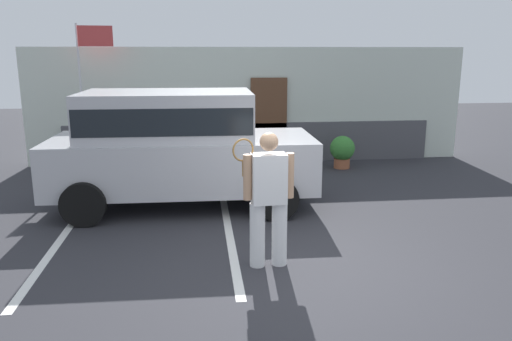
{
  "coord_description": "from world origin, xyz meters",
  "views": [
    {
      "loc": [
        -1.3,
        -5.78,
        2.72
      ],
      "look_at": [
        -0.49,
        1.2,
        1.05
      ],
      "focal_mm": 35.23,
      "sensor_mm": 36.0,
      "label": 1
    }
  ],
  "objects_px": {
    "tennis_player_man": "(268,198)",
    "potted_plant_by_porch": "(342,150)",
    "parked_suv": "(177,143)",
    "flag_pole": "(88,71)"
  },
  "relations": [
    {
      "from": "flag_pole",
      "to": "parked_suv",
      "type": "bearing_deg",
      "value": -55.88
    },
    {
      "from": "parked_suv",
      "to": "potted_plant_by_porch",
      "type": "xyz_separation_m",
      "value": [
        3.78,
        2.59,
        -0.71
      ]
    },
    {
      "from": "parked_suv",
      "to": "tennis_player_man",
      "type": "relative_size",
      "value": 2.65
    },
    {
      "from": "parked_suv",
      "to": "flag_pole",
      "type": "relative_size",
      "value": 1.39
    },
    {
      "from": "parked_suv",
      "to": "flag_pole",
      "type": "bearing_deg",
      "value": 125.21
    },
    {
      "from": "tennis_player_man",
      "to": "flag_pole",
      "type": "height_order",
      "value": "flag_pole"
    },
    {
      "from": "tennis_player_man",
      "to": "potted_plant_by_porch",
      "type": "bearing_deg",
      "value": -118.5
    },
    {
      "from": "parked_suv",
      "to": "tennis_player_man",
      "type": "distance_m",
      "value": 3.05
    },
    {
      "from": "tennis_player_man",
      "to": "potted_plant_by_porch",
      "type": "height_order",
      "value": "tennis_player_man"
    },
    {
      "from": "flag_pole",
      "to": "potted_plant_by_porch",
      "type": "bearing_deg",
      "value": -4.36
    }
  ]
}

